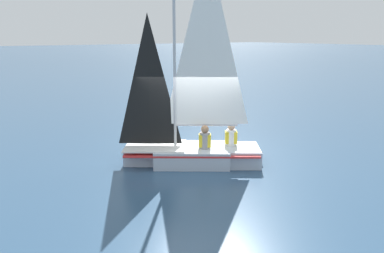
# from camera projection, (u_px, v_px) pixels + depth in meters

# --- Properties ---
(ground_plane) EXTENTS (260.00, 260.00, 0.00)m
(ground_plane) POSITION_uv_depth(u_px,v_px,m) (192.00, 163.00, 10.87)
(ground_plane) COLOR #2D4C6B
(sailboat_main) EXTENTS (3.85, 3.35, 6.01)m
(sailboat_main) POSITION_uv_depth(u_px,v_px,m) (193.00, 135.00, 10.66)
(sailboat_main) COLOR #B2BCCC
(sailboat_main) RESTS_ON ground_plane
(sailor_helm) EXTENTS (0.43, 0.42, 1.16)m
(sailor_helm) POSITION_uv_depth(u_px,v_px,m) (205.00, 144.00, 10.57)
(sailor_helm) COLOR black
(sailor_helm) RESTS_ON ground_plane
(sailor_crew) EXTENTS (0.43, 0.42, 1.16)m
(sailor_crew) POSITION_uv_depth(u_px,v_px,m) (231.00, 140.00, 10.89)
(sailor_crew) COLOR black
(sailor_crew) RESTS_ON ground_plane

